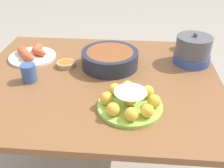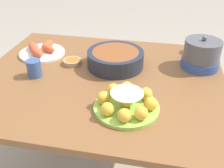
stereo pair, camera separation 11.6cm
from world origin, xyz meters
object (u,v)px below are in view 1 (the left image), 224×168
(sauce_bowl, at_px, (66,64))
(seafood_platter, at_px, (32,54))
(warming_pot, at_px, (193,50))
(cup_near, at_px, (29,73))
(cake_plate, at_px, (130,101))
(serving_bowl, at_px, (110,58))
(dining_table, at_px, (98,93))
(cup_far, at_px, (189,41))

(sauce_bowl, height_order, seafood_platter, seafood_platter)
(seafood_platter, relative_size, warming_pot, 1.33)
(seafood_platter, distance_m, cup_near, 0.26)
(cake_plate, bearing_deg, seafood_platter, 143.09)
(seafood_platter, height_order, cup_near, cup_near)
(serving_bowl, bearing_deg, sauce_bowl, -174.81)
(sauce_bowl, bearing_deg, serving_bowl, 5.19)
(sauce_bowl, distance_m, warming_pot, 0.68)
(dining_table, xyz_separation_m, cup_near, (-0.32, -0.05, 0.14))
(serving_bowl, height_order, sauce_bowl, serving_bowl)
(cup_near, bearing_deg, seafood_platter, 107.17)
(warming_pot, bearing_deg, cake_plate, -126.24)
(sauce_bowl, bearing_deg, cake_plate, -44.20)
(dining_table, bearing_deg, cup_near, -170.56)
(dining_table, xyz_separation_m, serving_bowl, (0.05, 0.13, 0.14))
(sauce_bowl, relative_size, warming_pot, 0.50)
(cake_plate, relative_size, seafood_platter, 1.04)
(cake_plate, distance_m, cup_near, 0.52)
(seafood_platter, xyz_separation_m, cup_far, (0.89, 0.21, 0.02))
(cake_plate, relative_size, sauce_bowl, 2.76)
(dining_table, height_order, cake_plate, cake_plate)
(sauce_bowl, relative_size, seafood_platter, 0.38)
(dining_table, xyz_separation_m, cup_far, (0.50, 0.40, 0.14))
(seafood_platter, xyz_separation_m, warming_pot, (0.88, 0.02, 0.05))
(cup_near, bearing_deg, serving_bowl, 25.94)
(serving_bowl, bearing_deg, warming_pot, 10.33)
(sauce_bowl, relative_size, cup_near, 1.14)
(cake_plate, bearing_deg, cup_near, 159.94)
(cup_far, bearing_deg, warming_pot, -94.09)
(cup_near, relative_size, cup_far, 0.94)
(serving_bowl, xyz_separation_m, cup_near, (-0.37, -0.18, -0.00))
(serving_bowl, distance_m, sauce_bowl, 0.23)
(serving_bowl, bearing_deg, cup_far, 31.13)
(cup_far, bearing_deg, cup_near, -151.16)
(serving_bowl, xyz_separation_m, cup_far, (0.45, 0.27, 0.00))
(cup_near, height_order, warming_pot, warming_pot)
(sauce_bowl, height_order, cup_far, cup_far)
(sauce_bowl, distance_m, seafood_platter, 0.23)
(cup_near, bearing_deg, cake_plate, -20.06)
(cake_plate, xyz_separation_m, sauce_bowl, (-0.35, 0.34, -0.02))
(dining_table, relative_size, cup_far, 13.13)
(dining_table, height_order, serving_bowl, serving_bowl)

